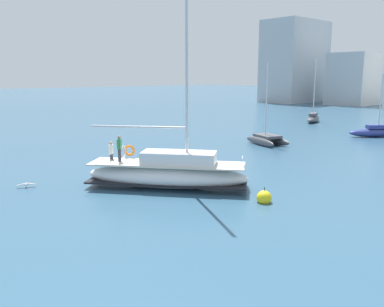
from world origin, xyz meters
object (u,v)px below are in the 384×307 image
seagull (26,184)px  moored_sloop_far (375,132)px  moored_catamaran (313,118)px  main_sailboat (168,172)px  moored_cutter_left (267,139)px  mooring_buoy (264,198)px

seagull → moored_sloop_far: bearing=82.3°
moored_sloop_far → moored_catamaran: size_ratio=0.76×
moored_sloop_far → main_sailboat: bearing=-88.4°
moored_sloop_far → moored_cutter_left: (-4.73, -12.67, 0.00)m
moored_sloop_far → mooring_buoy: size_ratio=6.77×
moored_catamaran → main_sailboat: bearing=-70.7°
moored_sloop_far → seagull: (-4.84, -35.62, -0.37)m
moored_catamaran → seagull: 43.91m
moored_sloop_far → moored_cutter_left: 13.53m
moored_sloop_far → moored_catamaran: bearing=147.8°
main_sailboat → moored_cutter_left: 17.56m
moored_catamaran → moored_sloop_far: bearing=-32.2°
main_sailboat → moored_catamaran: size_ratio=1.58×
moored_cutter_left → main_sailboat: bearing=-71.6°
moored_catamaran → mooring_buoy: (18.60, -35.06, -0.37)m
moored_cutter_left → mooring_buoy: size_ratio=7.82×
moored_cutter_left → seagull: 22.96m
main_sailboat → mooring_buoy: 5.97m
main_sailboat → moored_cutter_left: bearing=108.4°
main_sailboat → moored_cutter_left: (-5.53, 16.67, -0.35)m
mooring_buoy → moored_sloop_far: bearing=103.2°
main_sailboat → mooring_buoy: (5.61, 1.94, -0.68)m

